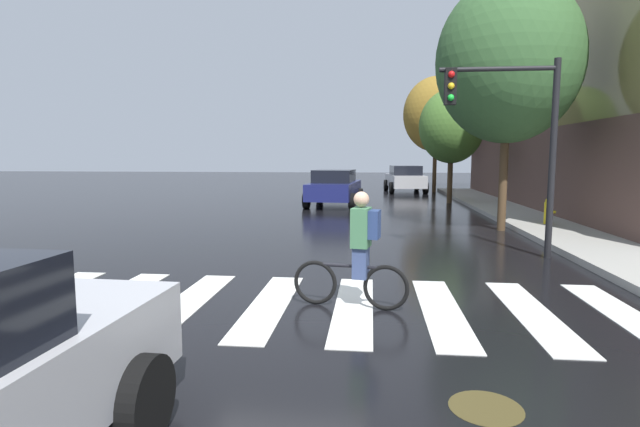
{
  "coord_description": "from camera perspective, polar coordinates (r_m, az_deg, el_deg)",
  "views": [
    {
      "loc": [
        1.31,
        -6.95,
        2.18
      ],
      "look_at": [
        0.52,
        0.65,
        1.29
      ],
      "focal_mm": 27.65,
      "sensor_mm": 36.0,
      "label": 1
    }
  ],
  "objects": [
    {
      "name": "traffic_light_near",
      "position": [
        11.32,
        21.49,
        9.62
      ],
      "size": [
        2.47,
        0.28,
        4.2
      ],
      "color": "black",
      "rests_on": "ground"
    },
    {
      "name": "ground_plane",
      "position": [
        7.4,
        -4.58,
        -10.54
      ],
      "size": [
        120.0,
        120.0,
        0.0
      ],
      "primitive_type": "plane",
      "color": "black"
    },
    {
      "name": "sedan_far",
      "position": [
        30.5,
        9.82,
        4.02
      ],
      "size": [
        2.5,
        4.82,
        1.62
      ],
      "color": "#B7B7BC",
      "rests_on": "ground"
    },
    {
      "name": "crosswalk_stripes",
      "position": [
        7.33,
        -1.02,
        -10.63
      ],
      "size": [
        9.25,
        3.23,
        0.01
      ],
      "color": "silver",
      "rests_on": "ground"
    },
    {
      "name": "cyclist",
      "position": [
        7.07,
        4.49,
        -4.3
      ],
      "size": [
        1.69,
        0.42,
        1.69
      ],
      "color": "black",
      "rests_on": "ground"
    },
    {
      "name": "fire_hydrant",
      "position": [
        16.39,
        24.88,
        0.24
      ],
      "size": [
        0.33,
        0.22,
        0.78
      ],
      "color": "gold",
      "rests_on": "sidewalk"
    },
    {
      "name": "sedan_mid",
      "position": [
        21.86,
        1.69,
        3.07
      ],
      "size": [
        2.47,
        4.75,
        1.59
      ],
      "color": "navy",
      "rests_on": "ground"
    },
    {
      "name": "street_tree_far",
      "position": [
        30.89,
        13.28,
        11.11
      ],
      "size": [
        3.89,
        3.89,
        6.93
      ],
      "color": "#4C3823",
      "rests_on": "ground"
    },
    {
      "name": "street_tree_mid",
      "position": [
        23.71,
        14.98,
        9.72
      ],
      "size": [
        2.95,
        2.95,
        5.25
      ],
      "color": "#4C3823",
      "rests_on": "ground"
    },
    {
      "name": "manhole_cover",
      "position": [
        4.83,
        18.65,
        -20.51
      ],
      "size": [
        0.64,
        0.64,
        0.01
      ],
      "primitive_type": "cylinder",
      "color": "#473D1E",
      "rests_on": "ground"
    },
    {
      "name": "street_tree_near",
      "position": [
        15.63,
        20.95,
        16.16
      ],
      "size": [
        4.06,
        4.06,
        7.22
      ],
      "color": "#4C3823",
      "rests_on": "ground"
    }
  ]
}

